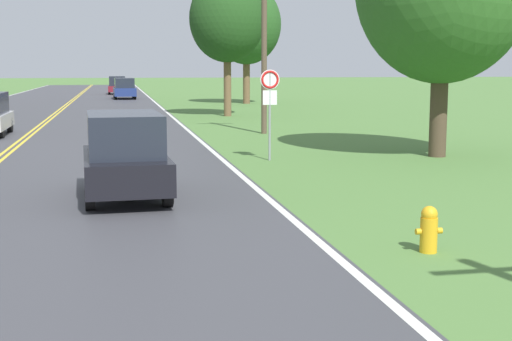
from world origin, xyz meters
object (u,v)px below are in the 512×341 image
Objects in this scene: fire_hydrant at (429,229)px; car_maroon_van_receding at (117,85)px; tree_left_verge at (227,19)px; tree_far_back at (246,24)px; traffic_sign at (270,92)px; car_dark_blue_van_mid_far at (124,88)px; car_black_van_approaching at (125,154)px.

car_maroon_van_receding is at bearing 93.74° from fire_hydrant.
tree_far_back is (3.75, 14.22, 0.55)m from tree_left_verge.
traffic_sign is 0.59× the size of car_dark_blue_van_mid_far.
car_dark_blue_van_mid_far is (-3.86, 56.28, 0.61)m from fire_hydrant.
fire_hydrant is at bearing -89.63° from traffic_sign.
traffic_sign reaches higher than car_dark_blue_van_mid_far.
fire_hydrant is 7.30m from car_black_van_approaching.
traffic_sign is 0.30× the size of tree_far_back.
tree_left_verge is at bearing 9.60° from car_maroon_van_receding.
car_maroon_van_receding reaches higher than fire_hydrant.
fire_hydrant is 0.16× the size of car_dark_blue_van_mid_far.
tree_far_back is at bearing 40.29° from car_dark_blue_van_mid_far.
fire_hydrant is at bearing 3.66° from car_maroon_van_receding.
car_dark_blue_van_mid_far is at bearing 94.82° from traffic_sign.
car_dark_blue_van_mid_far is at bearing 131.99° from tree_far_back.
tree_far_back reaches higher than tree_left_verge.
traffic_sign is 20.68m from tree_left_verge.
car_maroon_van_receding reaches higher than car_black_van_approaching.
traffic_sign is at bearing 139.01° from car_black_van_approaching.
car_black_van_approaching is (-4.49, -5.65, -1.14)m from traffic_sign.
tree_far_back is 14.99m from car_dark_blue_van_mid_far.
traffic_sign is 0.62× the size of car_maroon_van_receding.
traffic_sign is 0.34× the size of tree_left_verge.
tree_left_verge is 27.11m from car_black_van_approaching.
traffic_sign is at bearing -95.24° from tree_left_verge.
fire_hydrant is 0.16× the size of car_maroon_van_receding.
car_black_van_approaching is 50.61m from car_dark_blue_van_mid_far.
car_maroon_van_receding is (-10.00, 22.42, -5.20)m from tree_far_back.
car_black_van_approaching is (-4.56, 5.67, 0.60)m from fire_hydrant.
tree_left_verge reaches higher than traffic_sign.
car_maroon_van_receding is (-0.60, 11.97, 0.01)m from car_dark_blue_van_mid_far.
car_black_van_approaching is at bearing -0.17° from car_maroon_van_receding.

